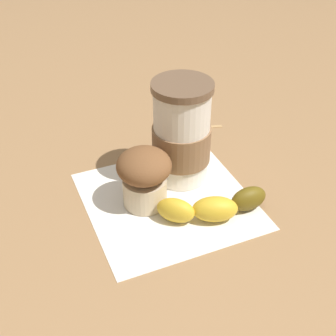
% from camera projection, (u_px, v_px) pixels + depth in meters
% --- Properties ---
extents(ground_plane, '(3.00, 3.00, 0.00)m').
position_uv_depth(ground_plane, '(168.00, 201.00, 0.66)').
color(ground_plane, '#936D47').
extents(paper_napkin, '(0.23, 0.23, 0.00)m').
position_uv_depth(paper_napkin, '(168.00, 200.00, 0.66)').
color(paper_napkin, white).
rests_on(paper_napkin, ground_plane).
extents(coffee_cup, '(0.09, 0.09, 0.15)m').
position_uv_depth(coffee_cup, '(181.00, 135.00, 0.66)').
color(coffee_cup, silver).
rests_on(coffee_cup, paper_napkin).
extents(muffin, '(0.07, 0.07, 0.08)m').
position_uv_depth(muffin, '(144.00, 176.00, 0.62)').
color(muffin, beige).
rests_on(muffin, paper_napkin).
extents(banana, '(0.07, 0.15, 0.03)m').
position_uv_depth(banana, '(214.00, 206.00, 0.62)').
color(banana, gold).
rests_on(banana, paper_napkin).
extents(wooden_stirrer, '(0.04, 0.11, 0.00)m').
position_uv_depth(wooden_stirrer, '(191.00, 128.00, 0.81)').
color(wooden_stirrer, tan).
rests_on(wooden_stirrer, ground_plane).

